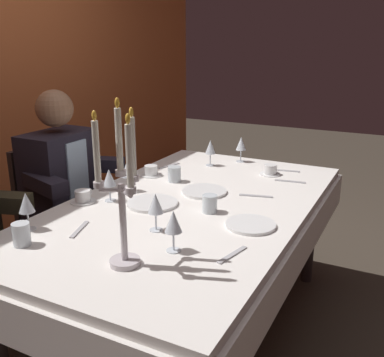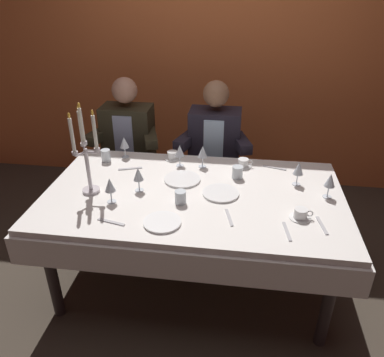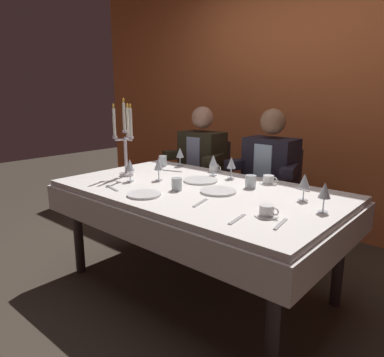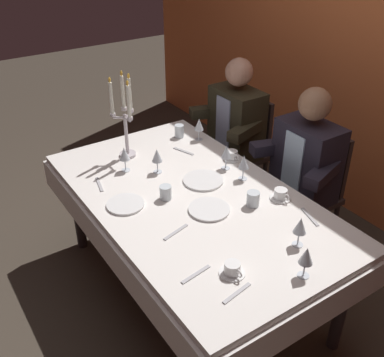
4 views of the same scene
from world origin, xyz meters
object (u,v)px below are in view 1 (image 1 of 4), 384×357
water_tumbler_0 (210,204)px  water_tumbler_1 (21,234)px  water_tumbler_2 (174,174)px  coffee_cup_0 (270,170)px  wine_glass_1 (210,148)px  dinner_plate_2 (251,225)px  wine_glass_4 (26,204)px  coffee_cup_1 (83,197)px  coffee_cup_2 (151,171)px  wine_glass_0 (127,170)px  candelabra (122,194)px  wine_glass_6 (155,205)px  wine_glass_5 (109,179)px  dining_table (189,225)px  dinner_plate_0 (152,203)px  dinner_plate_1 (204,191)px  seated_diner_1 (60,176)px  wine_glass_2 (241,145)px  wine_glass_3 (173,223)px

water_tumbler_0 → water_tumbler_1: water_tumbler_1 is taller
water_tumbler_2 → coffee_cup_0: 0.58m
wine_glass_1 → dinner_plate_2: bearing=-144.8°
wine_glass_4 → coffee_cup_1: size_ratio=1.24×
water_tumbler_0 → coffee_cup_2: size_ratio=0.63×
wine_glass_0 → coffee_cup_2: 0.31m
candelabra → wine_glass_6: 0.34m
wine_glass_5 → coffee_cup_1: bearing=124.6°
dining_table → water_tumbler_0: (-0.06, -0.14, 0.16)m
water_tumbler_1 → wine_glass_0: bearing=0.5°
dinner_plate_2 → wine_glass_1: size_ratio=1.31×
dinner_plate_2 → coffee_cup_0: 0.79m
dining_table → wine_glass_5: wine_glass_5 is taller
wine_glass_4 → coffee_cup_0: wine_glass_4 is taller
dinner_plate_0 → dinner_plate_2: same height
dinner_plate_1 → seated_diner_1: 0.89m
water_tumbler_0 → seated_diner_1: bearing=83.2°
wine_glass_5 → wine_glass_2: bearing=-17.2°
dining_table → water_tumbler_1: water_tumbler_1 is taller
wine_glass_1 → coffee_cup_2: wine_glass_1 is taller
water_tumbler_2 → dining_table: bearing=-139.3°
dinner_plate_1 → water_tumbler_0: 0.28m
candelabra → wine_glass_4: (0.07, 0.54, -0.15)m
wine_glass_4 → wine_glass_2: bearing=-15.6°
dining_table → coffee_cup_1: bearing=115.4°
water_tumbler_0 → water_tumbler_2: (0.33, 0.37, 0.00)m
wine_glass_2 → coffee_cup_1: (-1.06, 0.41, -0.09)m
dining_table → dinner_plate_0: (-0.10, 0.15, 0.13)m
candelabra → coffee_cup_2: candelabra is taller
dinner_plate_2 → water_tumbler_2: (0.40, 0.60, 0.04)m
coffee_cup_1 → seated_diner_1: 0.50m
water_tumbler_1 → wine_glass_3: bearing=-67.8°
dinner_plate_1 → coffee_cup_2: (0.13, 0.41, 0.02)m
wine_glass_2 → coffee_cup_0: size_ratio=1.24×
wine_glass_0 → coffee_cup_1: 0.27m
dinner_plate_0 → water_tumbler_1: bearing=160.7°
wine_glass_3 → water_tumbler_0: bearing=6.2°
wine_glass_3 → coffee_cup_0: bearing=-1.1°
wine_glass_2 → wine_glass_5: size_ratio=1.00×
wine_glass_4 → seated_diner_1: 0.79m
candelabra → wine_glass_6: (0.30, 0.06, -0.15)m
coffee_cup_1 → water_tumbler_2: bearing=-25.6°
dinner_plate_1 → water_tumbler_0: water_tumbler_0 is taller
wine_glass_6 → wine_glass_5: bearing=62.6°
dining_table → water_tumbler_0: water_tumbler_0 is taller
wine_glass_1 → coffee_cup_2: 0.43m
dinner_plate_1 → wine_glass_3: 0.69m
wine_glass_4 → water_tumbler_0: size_ratio=1.98×
candelabra → water_tumbler_2: 1.00m
wine_glass_0 → coffee_cup_1: size_ratio=1.24×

